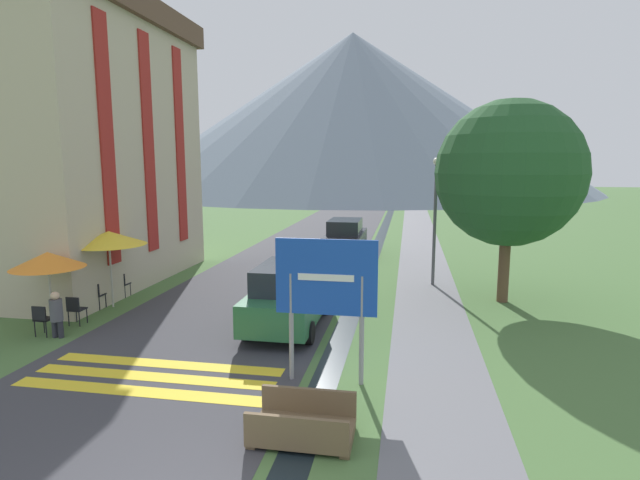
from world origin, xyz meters
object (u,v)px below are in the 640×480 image
cafe_chair_middle (96,294)px  cafe_chair_nearest (42,318)px  cafe_umbrella_middle_yellow (109,238)px  streetlamp (435,210)px  road_sign (326,288)px  person_seated_near (74,296)px  person_seated_far (56,312)px  footbridge (303,426)px  tree_by_path (509,173)px  cafe_chair_near_left (75,308)px  parked_car_far (345,237)px  parked_car_near (289,295)px  hotel_building (80,133)px  cafe_umbrella_front_orange (48,260)px  cafe_chair_far_right (121,283)px

cafe_chair_middle → cafe_chair_nearest: bearing=-87.4°
cafe_umbrella_middle_yellow → streetlamp: streetlamp is taller
road_sign → cafe_chair_middle: size_ratio=3.61×
road_sign → person_seated_near: size_ratio=2.47×
person_seated_far → road_sign: bearing=-10.8°
road_sign → footbridge: (-0.02, -2.24, -1.81)m
cafe_chair_nearest → tree_by_path: tree_by_path is taller
cafe_chair_near_left → cafe_chair_middle: bearing=99.3°
cafe_umbrella_middle_yellow → parked_car_far: bearing=59.0°
parked_car_far → cafe_chair_nearest: 14.75m
road_sign → parked_car_far: (-1.45, 14.70, -1.13)m
cafe_chair_near_left → cafe_umbrella_middle_yellow: bearing=86.1°
footbridge → parked_car_near: size_ratio=0.40×
hotel_building → person_seated_far: 8.41m
road_sign → person_seated_far: size_ratio=2.44×
cafe_chair_nearest → streetlamp: bearing=56.7°
parked_car_near → tree_by_path: 8.19m
cafe_chair_nearest → streetlamp: (10.54, 7.72, 2.35)m
hotel_building → cafe_chair_near_left: bearing=-59.0°
footbridge → cafe_umbrella_middle_yellow: cafe_umbrella_middle_yellow is taller
road_sign → tree_by_path: bearing=56.2°
cafe_chair_near_left → cafe_umbrella_front_orange: size_ratio=0.39×
cafe_umbrella_front_orange → hotel_building: bearing=115.7°
cafe_chair_middle → cafe_umbrella_front_orange: (0.04, -2.02, 1.47)m
cafe_umbrella_front_orange → tree_by_path: (12.81, 5.23, 2.28)m
cafe_chair_nearest → cafe_chair_near_left: 1.01m
cafe_chair_nearest → cafe_umbrella_front_orange: (-0.08, 0.49, 1.47)m
parked_car_far → cafe_chair_middle: 12.61m
cafe_chair_middle → cafe_chair_near_left: (0.40, -1.54, 0.00)m
hotel_building → cafe_chair_nearest: size_ratio=12.43×
road_sign → parked_car_near: 3.92m
parked_car_far → cafe_chair_far_right: size_ratio=5.01×
footbridge → streetlamp: (2.64, 11.41, 2.64)m
cafe_chair_middle → cafe_chair_near_left: bearing=-75.6°
cafe_chair_near_left → tree_by_path: size_ratio=0.13×
cafe_chair_far_right → person_seated_near: person_seated_near is taller
road_sign → footbridge: bearing=-90.6°
cafe_chair_far_right → cafe_umbrella_middle_yellow: cafe_umbrella_middle_yellow is taller
cafe_chair_far_right → road_sign: bearing=-27.2°
person_seated_far → streetlamp: 12.89m
hotel_building → tree_by_path: hotel_building is taller
cafe_chair_nearest → cafe_umbrella_middle_yellow: (0.23, 2.86, 1.73)m
cafe_chair_middle → tree_by_path: bearing=13.8°
person_seated_far → cafe_chair_far_right: bearing=98.4°
person_seated_near → cafe_chair_middle: bearing=85.2°
road_sign → cafe_chair_middle: 9.09m
hotel_building → person_seated_near: 7.10m
cafe_chair_middle → streetlamp: 12.10m
tree_by_path → parked_car_far: bearing=129.7°
parked_car_far → person_seated_far: bearing=-114.3°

